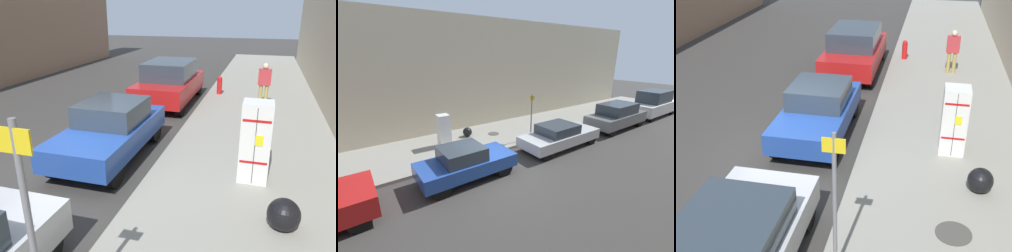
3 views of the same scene
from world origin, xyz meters
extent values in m
plane|color=#383533|center=(0.00, 0.00, 0.00)|extent=(80.00, 80.00, 0.00)
cube|color=gray|center=(-4.12, 0.00, 0.07)|extent=(4.50, 44.00, 0.15)
cube|color=beige|center=(-7.24, 0.00, 3.64)|extent=(1.75, 39.60, 7.29)
cube|color=white|center=(-4.17, -0.66, 1.02)|extent=(0.63, 0.60, 1.75)
cube|color=black|center=(-4.17, -0.36, 1.02)|extent=(0.01, 0.01, 1.67)
cube|color=yellow|center=(-4.25, -0.35, 1.17)|extent=(0.16, 0.01, 0.22)
cube|color=red|center=(-4.17, -0.36, 1.58)|extent=(0.56, 0.01, 0.05)
cube|color=red|center=(-4.17, -0.36, 0.67)|extent=(0.56, 0.01, 0.05)
cylinder|color=#47443F|center=(-4.19, 2.54, 0.15)|extent=(0.70, 0.70, 0.02)
cylinder|color=slate|center=(-2.18, 3.88, 1.48)|extent=(0.07, 0.07, 2.66)
cube|color=yellow|center=(-2.18, 3.90, 2.61)|extent=(0.36, 0.02, 0.24)
sphere|color=black|center=(-4.76, 1.00, 0.42)|extent=(0.56, 0.56, 0.56)
cylinder|color=black|center=(-1.41, -5.00, 0.32)|extent=(0.22, 0.65, 0.65)
cylinder|color=black|center=(0.31, -5.00, 0.32)|extent=(0.22, 0.65, 0.65)
cube|color=#23479E|center=(-0.55, -1.10, 0.64)|extent=(1.73, 3.98, 0.55)
cube|color=#2D3842|center=(-0.55, -1.30, 1.19)|extent=(1.52, 1.67, 0.55)
cylinder|color=black|center=(-1.28, 0.28, 0.36)|extent=(0.22, 0.73, 0.73)
cylinder|color=black|center=(0.19, 0.28, 0.36)|extent=(0.22, 0.73, 0.73)
cylinder|color=black|center=(-1.28, -2.47, 0.36)|extent=(0.22, 0.73, 0.73)
cylinder|color=black|center=(0.19, -2.47, 0.36)|extent=(0.22, 0.73, 0.73)
cube|color=silver|center=(-0.55, 4.58, 0.60)|extent=(1.84, 4.75, 0.55)
cube|color=#2D3842|center=(-0.55, 4.34, 1.12)|extent=(1.62, 2.00, 0.50)
cylinder|color=black|center=(-1.33, 6.39, 0.32)|extent=(0.22, 0.64, 0.64)
cylinder|color=black|center=(0.24, 6.39, 0.32)|extent=(0.22, 0.64, 0.64)
cylinder|color=black|center=(-1.33, 2.78, 0.32)|extent=(0.22, 0.64, 0.64)
cylinder|color=black|center=(0.24, 2.78, 0.32)|extent=(0.22, 0.64, 0.64)
cube|color=slate|center=(-0.55, 10.34, 0.71)|extent=(1.89, 4.83, 0.70)
cube|color=#2D3842|center=(-0.55, 10.34, 1.41)|extent=(1.66, 2.66, 0.70)
cylinder|color=black|center=(-1.36, 12.15, 0.36)|extent=(0.22, 0.72, 0.72)
cylinder|color=black|center=(0.27, 12.15, 0.36)|extent=(0.22, 0.72, 0.72)
cylinder|color=black|center=(-1.36, 8.54, 0.36)|extent=(0.22, 0.72, 0.72)
cylinder|color=black|center=(0.27, 8.54, 0.36)|extent=(0.22, 0.72, 0.72)
cube|color=silver|center=(-0.55, 15.97, 0.76)|extent=(1.96, 5.03, 0.85)
cube|color=#2D3842|center=(-0.55, 15.97, 1.66)|extent=(1.73, 2.77, 0.95)
cylinder|color=black|center=(-1.40, 17.91, 0.33)|extent=(0.22, 0.66, 0.66)
cylinder|color=black|center=(0.31, 17.91, 0.33)|extent=(0.22, 0.66, 0.66)
cylinder|color=black|center=(-1.40, 14.04, 0.33)|extent=(0.22, 0.66, 0.66)
cylinder|color=black|center=(0.31, 14.04, 0.33)|extent=(0.22, 0.66, 0.66)
camera|label=1|loc=(-4.21, 6.05, 3.69)|focal=35.00mm
camera|label=2|loc=(7.18, -4.65, 5.01)|focal=24.00mm
camera|label=3|loc=(-3.42, 9.08, 5.63)|focal=45.00mm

